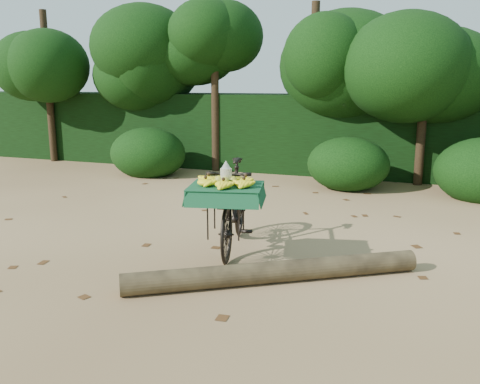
% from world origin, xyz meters
% --- Properties ---
extents(ground, '(80.00, 80.00, 0.00)m').
position_xyz_m(ground, '(0.00, 0.00, 0.00)').
color(ground, tan).
rests_on(ground, ground).
extents(vendor_bicycle, '(1.08, 1.98, 1.14)m').
position_xyz_m(vendor_bicycle, '(0.72, 0.06, 0.58)').
color(vendor_bicycle, black).
rests_on(vendor_bicycle, ground).
extents(fallen_log, '(2.80, 1.96, 0.23)m').
position_xyz_m(fallen_log, '(1.53, -0.80, 0.12)').
color(fallen_log, brown).
rests_on(fallen_log, ground).
extents(hedge_backdrop, '(26.00, 1.80, 1.80)m').
position_xyz_m(hedge_backdrop, '(0.00, 6.30, 0.90)').
color(hedge_backdrop, black).
rests_on(hedge_backdrop, ground).
extents(tree_row, '(14.50, 2.00, 4.00)m').
position_xyz_m(tree_row, '(-0.65, 5.50, 2.00)').
color(tree_row, black).
rests_on(tree_row, ground).
extents(bush_clumps, '(8.80, 1.70, 0.90)m').
position_xyz_m(bush_clumps, '(0.50, 4.30, 0.45)').
color(bush_clumps, black).
rests_on(bush_clumps, ground).
extents(leaf_litter, '(7.00, 7.30, 0.01)m').
position_xyz_m(leaf_litter, '(0.00, 0.65, 0.01)').
color(leaf_litter, '#4B2D14').
rests_on(leaf_litter, ground).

